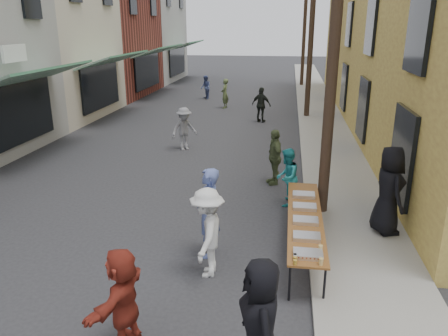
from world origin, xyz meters
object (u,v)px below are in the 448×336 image
(utility_pole_near, at_px, (336,25))
(guest_front_a, at_px, (260,323))
(utility_pole_mid, at_px, (312,25))
(guest_front_c, at_px, (287,177))
(serving_table, at_px, (305,218))
(server, at_px, (389,190))
(utility_pole_far, at_px, (305,24))
(catering_tray_sausage, at_px, (308,254))

(utility_pole_near, xyz_separation_m, guest_front_a, (-1.18, -5.61, -3.60))
(utility_pole_near, distance_m, utility_pole_mid, 12.00)
(utility_pole_near, height_order, guest_front_c, utility_pole_near)
(serving_table, height_order, server, server)
(utility_pole_mid, relative_size, utility_pole_far, 1.00)
(utility_pole_near, bearing_deg, catering_tray_sausage, -98.03)
(utility_pole_far, xyz_separation_m, guest_front_c, (-0.90, -23.54, -3.74))
(serving_table, bearing_deg, guest_front_a, -100.36)
(utility_pole_mid, bearing_deg, guest_front_c, -94.46)
(serving_table, distance_m, catering_tray_sausage, 1.65)
(guest_front_a, bearing_deg, catering_tray_sausage, 145.32)
(guest_front_c, bearing_deg, guest_front_a, 8.65)
(utility_pole_far, bearing_deg, guest_front_c, -92.19)
(guest_front_a, xyz_separation_m, guest_front_c, (0.28, 6.07, -0.14))
(guest_front_c, relative_size, server, 0.77)
(utility_pole_near, height_order, utility_pole_mid, same)
(guest_front_a, xyz_separation_m, server, (2.48, 4.60, 0.19))
(utility_pole_far, bearing_deg, utility_pole_near, -90.00)
(utility_pole_far, height_order, server, utility_pole_far)
(utility_pole_far, bearing_deg, server, -87.02)
(utility_pole_mid, xyz_separation_m, guest_front_a, (-1.18, -17.61, -3.60))
(utility_pole_mid, height_order, catering_tray_sausage, utility_pole_mid)
(guest_front_a, distance_m, guest_front_c, 6.07)
(utility_pole_mid, bearing_deg, server, -84.29)
(server, bearing_deg, guest_front_a, 137.27)
(utility_pole_far, height_order, guest_front_c, utility_pole_far)
(utility_pole_mid, relative_size, server, 4.55)
(catering_tray_sausage, bearing_deg, guest_front_c, 95.71)
(utility_pole_mid, relative_size, guest_front_a, 5.02)
(catering_tray_sausage, xyz_separation_m, guest_front_a, (-0.68, -2.07, 0.11))
(guest_front_a, relative_size, server, 0.91)
(utility_pole_far, relative_size, catering_tray_sausage, 18.00)
(guest_front_a, bearing_deg, utility_pole_near, 151.65)
(serving_table, distance_m, server, 2.04)
(utility_pole_mid, relative_size, guest_front_c, 5.92)
(serving_table, bearing_deg, utility_pole_mid, 87.94)
(guest_front_a, height_order, guest_front_c, guest_front_a)
(utility_pole_near, bearing_deg, serving_table, -104.80)
(utility_pole_near, xyz_separation_m, utility_pole_mid, (0.00, 12.00, 0.00))
(utility_pole_near, bearing_deg, utility_pole_mid, 90.00)
(utility_pole_far, distance_m, serving_table, 26.17)
(utility_pole_mid, distance_m, serving_table, 14.41)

